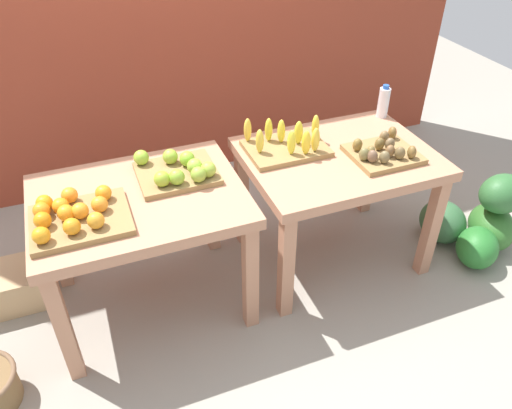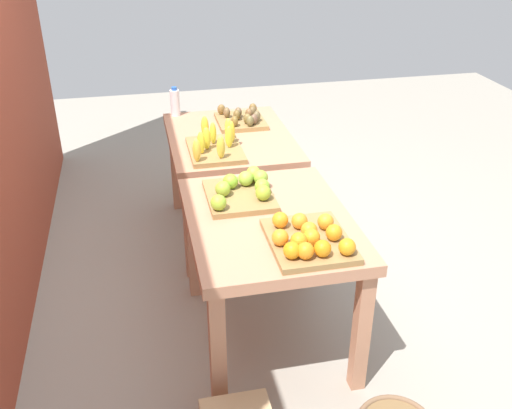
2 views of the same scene
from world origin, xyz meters
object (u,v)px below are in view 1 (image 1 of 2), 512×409
object	(u,v)px
display_table_left	(141,214)
watermelon_pile	(477,223)
orange_bin	(74,215)
kiwi_bin	(383,152)
display_table_right	(338,170)
apple_bin	(178,170)
banana_crate	(286,143)
cardboard_produce_box	(3,288)
water_bottle	(383,102)

from	to	relation	value
display_table_left	watermelon_pile	world-z (taller)	display_table_left
orange_bin	kiwi_bin	distance (m)	1.62
display_table_right	apple_bin	distance (m)	0.91
display_table_left	banana_crate	world-z (taller)	banana_crate
apple_bin	orange_bin	bearing A→B (deg)	-159.34
watermelon_pile	orange_bin	bearing A→B (deg)	176.23
display_table_left	kiwi_bin	size ratio (longest dim) A/B	2.85
apple_bin	banana_crate	size ratio (longest dim) A/B	0.90
watermelon_pile	kiwi_bin	bearing A→B (deg)	168.45
banana_crate	cardboard_produce_box	world-z (taller)	banana_crate
apple_bin	banana_crate	distance (m)	0.63
watermelon_pile	water_bottle	bearing A→B (deg)	127.11
water_bottle	cardboard_produce_box	distance (m)	2.49
display_table_left	cardboard_produce_box	size ratio (longest dim) A/B	2.60
orange_bin	apple_bin	size ratio (longest dim) A/B	1.10
water_bottle	apple_bin	bearing A→B (deg)	-170.71
orange_bin	banana_crate	bearing A→B (deg)	12.07
cardboard_produce_box	banana_crate	bearing A→B (deg)	-5.67
orange_bin	apple_bin	bearing A→B (deg)	20.66
cardboard_produce_box	orange_bin	bearing A→B (deg)	-40.00
display_table_right	banana_crate	xyz separation A→B (m)	(-0.26, 0.14, 0.16)
kiwi_bin	cardboard_produce_box	size ratio (longest dim) A/B	0.91
banana_crate	watermelon_pile	xyz separation A→B (m)	(1.17, -0.40, -0.60)
cardboard_produce_box	display_table_left	bearing A→B (deg)	-20.79
watermelon_pile	apple_bin	bearing A→B (deg)	168.85
kiwi_bin	apple_bin	bearing A→B (deg)	169.12
kiwi_bin	cardboard_produce_box	xyz separation A→B (m)	(-2.11, 0.42, -0.67)
display_table_right	kiwi_bin	world-z (taller)	kiwi_bin
kiwi_bin	watermelon_pile	xyz separation A→B (m)	(0.71, -0.14, -0.59)
banana_crate	water_bottle	bearing A→B (deg)	13.43
display_table_right	apple_bin	bearing A→B (deg)	174.28
orange_bin	apple_bin	xyz separation A→B (m)	(0.53, 0.20, -0.00)
watermelon_pile	cardboard_produce_box	size ratio (longest dim) A/B	1.60
kiwi_bin	water_bottle	world-z (taller)	water_bottle
apple_bin	kiwi_bin	xyz separation A→B (m)	(1.09, -0.21, -0.01)
banana_crate	water_bottle	size ratio (longest dim) A/B	2.15
display_table_left	orange_bin	bearing A→B (deg)	-159.69
banana_crate	kiwi_bin	xyz separation A→B (m)	(0.46, -0.26, -0.01)
apple_bin	banana_crate	bearing A→B (deg)	4.32
apple_bin	cardboard_produce_box	distance (m)	1.24
watermelon_pile	cardboard_produce_box	distance (m)	2.87
kiwi_bin	orange_bin	bearing A→B (deg)	179.68
display_table_right	water_bottle	bearing A→B (deg)	33.58
watermelon_pile	display_table_right	bearing A→B (deg)	163.71
orange_bin	water_bottle	bearing A→B (deg)	12.60
banana_crate	watermelon_pile	world-z (taller)	banana_crate
banana_crate	water_bottle	world-z (taller)	water_bottle
watermelon_pile	banana_crate	bearing A→B (deg)	161.06
display_table_left	watermelon_pile	size ratio (longest dim) A/B	1.62
apple_bin	watermelon_pile	xyz separation A→B (m)	(1.79, -0.35, -0.60)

